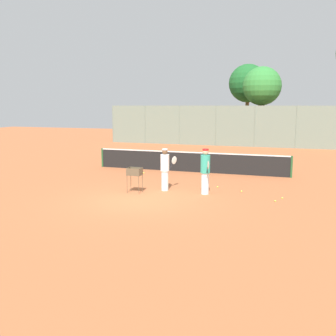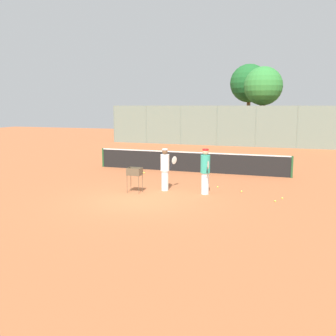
{
  "view_description": "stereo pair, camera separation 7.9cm",
  "coord_description": "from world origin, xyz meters",
  "px_view_note": "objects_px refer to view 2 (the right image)",
  "views": [
    {
      "loc": [
        5.73,
        -13.04,
        3.49
      ],
      "look_at": [
        0.58,
        1.65,
        1.0
      ],
      "focal_mm": 42.0,
      "sensor_mm": 36.0,
      "label": 1
    },
    {
      "loc": [
        5.81,
        -13.02,
        3.49
      ],
      "look_at": [
        0.58,
        1.65,
        1.0
      ],
      "focal_mm": 42.0,
      "sensor_mm": 36.0,
      "label": 2
    }
  ],
  "objects_px": {
    "tennis_net": "(190,161)",
    "parked_car": "(192,135)",
    "player_red_cap": "(165,169)",
    "player_white_outfit": "(205,171)",
    "ball_cart": "(134,173)"
  },
  "relations": [
    {
      "from": "player_white_outfit",
      "to": "parked_car",
      "type": "distance_m",
      "value": 22.15
    },
    {
      "from": "tennis_net",
      "to": "player_red_cap",
      "type": "xyz_separation_m",
      "value": [
        0.35,
        -4.75,
        0.35
      ]
    },
    {
      "from": "player_red_cap",
      "to": "ball_cart",
      "type": "relative_size",
      "value": 1.71
    },
    {
      "from": "player_white_outfit",
      "to": "ball_cart",
      "type": "relative_size",
      "value": 1.77
    },
    {
      "from": "ball_cart",
      "to": "parked_car",
      "type": "distance_m",
      "value": 22.15
    },
    {
      "from": "player_white_outfit",
      "to": "ball_cart",
      "type": "height_order",
      "value": "player_white_outfit"
    },
    {
      "from": "player_white_outfit",
      "to": "player_red_cap",
      "type": "distance_m",
      "value": 1.73
    },
    {
      "from": "parked_car",
      "to": "player_white_outfit",
      "type": "bearing_deg",
      "value": -72.54
    },
    {
      "from": "player_red_cap",
      "to": "parked_car",
      "type": "relative_size",
      "value": 0.41
    },
    {
      "from": "player_white_outfit",
      "to": "tennis_net",
      "type": "bearing_deg",
      "value": 177.8
    },
    {
      "from": "player_white_outfit",
      "to": "parked_car",
      "type": "relative_size",
      "value": 0.43
    },
    {
      "from": "tennis_net",
      "to": "parked_car",
      "type": "bearing_deg",
      "value": 105.7
    },
    {
      "from": "player_red_cap",
      "to": "parked_car",
      "type": "bearing_deg",
      "value": 40.05
    },
    {
      "from": "ball_cart",
      "to": "player_red_cap",
      "type": "bearing_deg",
      "value": 37.8
    },
    {
      "from": "player_white_outfit",
      "to": "ball_cart",
      "type": "xyz_separation_m",
      "value": [
        -2.76,
        -0.68,
        -0.16
      ]
    }
  ]
}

